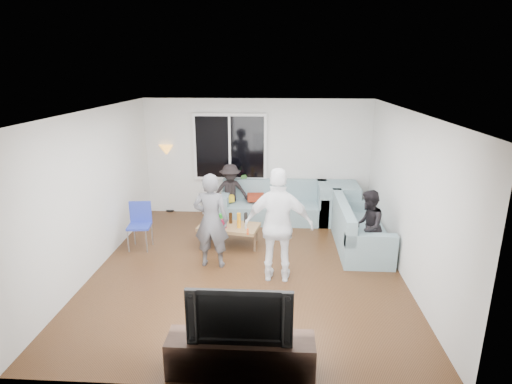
# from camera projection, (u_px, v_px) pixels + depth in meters

# --- Properties ---
(floor) EXTENTS (5.00, 5.50, 0.04)m
(floor) POSITION_uv_depth(u_px,v_px,m) (248.00, 268.00, 6.97)
(floor) COLOR #56351C
(floor) RESTS_ON ground
(ceiling) EXTENTS (5.00, 5.50, 0.04)m
(ceiling) POSITION_uv_depth(u_px,v_px,m) (247.00, 110.00, 6.21)
(ceiling) COLOR white
(ceiling) RESTS_ON ground
(wall_back) EXTENTS (5.00, 0.04, 2.60)m
(wall_back) POSITION_uv_depth(u_px,v_px,m) (257.00, 158.00, 9.24)
(wall_back) COLOR silver
(wall_back) RESTS_ON ground
(wall_front) EXTENTS (5.00, 0.04, 2.60)m
(wall_front) POSITION_uv_depth(u_px,v_px,m) (225.00, 278.00, 3.94)
(wall_front) COLOR silver
(wall_front) RESTS_ON ground
(wall_left) EXTENTS (0.04, 5.50, 2.60)m
(wall_left) POSITION_uv_depth(u_px,v_px,m) (93.00, 191.00, 6.73)
(wall_left) COLOR silver
(wall_left) RESTS_ON ground
(wall_right) EXTENTS (0.04, 5.50, 2.60)m
(wall_right) POSITION_uv_depth(u_px,v_px,m) (408.00, 196.00, 6.44)
(wall_right) COLOR silver
(wall_right) RESTS_ON ground
(window_frame) EXTENTS (1.62, 0.06, 1.47)m
(window_frame) POSITION_uv_depth(u_px,v_px,m) (230.00, 147.00, 9.12)
(window_frame) COLOR white
(window_frame) RESTS_ON wall_back
(window_glass) EXTENTS (1.50, 0.02, 1.35)m
(window_glass) POSITION_uv_depth(u_px,v_px,m) (230.00, 147.00, 9.08)
(window_glass) COLOR black
(window_glass) RESTS_ON window_frame
(window_mullion) EXTENTS (0.05, 0.03, 1.35)m
(window_mullion) POSITION_uv_depth(u_px,v_px,m) (230.00, 147.00, 9.07)
(window_mullion) COLOR white
(window_mullion) RESTS_ON window_frame
(radiator) EXTENTS (1.30, 0.12, 0.62)m
(radiator) POSITION_uv_depth(u_px,v_px,m) (231.00, 201.00, 9.44)
(radiator) COLOR silver
(radiator) RESTS_ON floor
(potted_plant) EXTENTS (0.22, 0.19, 0.34)m
(potted_plant) POSITION_uv_depth(u_px,v_px,m) (243.00, 181.00, 9.26)
(potted_plant) COLOR #3C702D
(potted_plant) RESTS_ON radiator
(vase) EXTENTS (0.22, 0.22, 0.19)m
(vase) POSITION_uv_depth(u_px,v_px,m) (227.00, 184.00, 9.30)
(vase) COLOR white
(vase) RESTS_ON radiator
(sofa_back_section) EXTENTS (2.30, 0.85, 0.85)m
(sofa_back_section) POSITION_uv_depth(u_px,v_px,m) (274.00, 202.00, 8.99)
(sofa_back_section) COLOR gray
(sofa_back_section) RESTS_ON floor
(sofa_right_section) EXTENTS (2.00, 0.85, 0.85)m
(sofa_right_section) POSITION_uv_depth(u_px,v_px,m) (361.00, 225.00, 7.65)
(sofa_right_section) COLOR gray
(sofa_right_section) RESTS_ON floor
(sofa_corner) EXTENTS (0.85, 0.85, 0.85)m
(sofa_corner) POSITION_uv_depth(u_px,v_px,m) (337.00, 203.00, 8.91)
(sofa_corner) COLOR gray
(sofa_corner) RESTS_ON floor
(cushion_yellow) EXTENTS (0.47, 0.44, 0.14)m
(cushion_yellow) POSITION_uv_depth(u_px,v_px,m) (224.00, 198.00, 9.00)
(cushion_yellow) COLOR gold
(cushion_yellow) RESTS_ON sofa_back_section
(cushion_red) EXTENTS (0.39, 0.33, 0.13)m
(cushion_red) POSITION_uv_depth(u_px,v_px,m) (256.00, 197.00, 9.04)
(cushion_red) COLOR maroon
(cushion_red) RESTS_ON sofa_back_section
(coffee_table) EXTENTS (1.19, 0.78, 0.40)m
(coffee_table) POSITION_uv_depth(u_px,v_px,m) (229.00, 235.00, 7.78)
(coffee_table) COLOR #9F7B4D
(coffee_table) RESTS_ON floor
(pitcher) EXTENTS (0.17, 0.17, 0.17)m
(pitcher) POSITION_uv_depth(u_px,v_px,m) (222.00, 223.00, 7.61)
(pitcher) COLOR maroon
(pitcher) RESTS_ON coffee_table
(side_chair) EXTENTS (0.44, 0.44, 0.86)m
(side_chair) POSITION_uv_depth(u_px,v_px,m) (139.00, 227.00, 7.59)
(side_chair) COLOR #2738AB
(side_chair) RESTS_ON floor
(floor_lamp) EXTENTS (0.32, 0.32, 1.56)m
(floor_lamp) POSITION_uv_depth(u_px,v_px,m) (168.00, 179.00, 9.50)
(floor_lamp) COLOR orange
(floor_lamp) RESTS_ON floor
(player_left) EXTENTS (0.61, 0.43, 1.61)m
(player_left) POSITION_uv_depth(u_px,v_px,m) (211.00, 221.00, 6.82)
(player_left) COLOR #525258
(player_left) RESTS_ON floor
(player_right) EXTENTS (1.08, 0.50, 1.81)m
(player_right) POSITION_uv_depth(u_px,v_px,m) (279.00, 226.00, 6.33)
(player_right) COLOR white
(player_right) RESTS_ON floor
(spectator_right) EXTENTS (0.63, 0.72, 1.27)m
(spectator_right) POSITION_uv_depth(u_px,v_px,m) (368.00, 227.00, 7.03)
(spectator_right) COLOR black
(spectator_right) RESTS_ON floor
(spectator_back) EXTENTS (0.89, 0.63, 1.25)m
(spectator_back) POSITION_uv_depth(u_px,v_px,m) (230.00, 192.00, 9.01)
(spectator_back) COLOR black
(spectator_back) RESTS_ON floor
(tv_console) EXTENTS (1.60, 0.40, 0.44)m
(tv_console) POSITION_uv_depth(u_px,v_px,m) (241.00, 355.00, 4.50)
(tv_console) COLOR #37251B
(tv_console) RESTS_ON floor
(television) EXTENTS (1.11, 0.15, 0.64)m
(television) POSITION_uv_depth(u_px,v_px,m) (240.00, 312.00, 4.34)
(television) COLOR black
(television) RESTS_ON tv_console
(bottle_b) EXTENTS (0.08, 0.08, 0.25)m
(bottle_b) POSITION_uv_depth(u_px,v_px,m) (221.00, 220.00, 7.62)
(bottle_b) COLOR green
(bottle_b) RESTS_ON coffee_table
(bottle_d) EXTENTS (0.07, 0.07, 0.28)m
(bottle_d) POSITION_uv_depth(u_px,v_px,m) (239.00, 220.00, 7.57)
(bottle_d) COLOR orange
(bottle_d) RESTS_ON coffee_table
(bottle_c) EXTENTS (0.07, 0.07, 0.20)m
(bottle_c) POSITION_uv_depth(u_px,v_px,m) (231.00, 218.00, 7.81)
(bottle_c) COLOR black
(bottle_c) RESTS_ON coffee_table
(bottle_a) EXTENTS (0.07, 0.07, 0.22)m
(bottle_a) POSITION_uv_depth(u_px,v_px,m) (215.00, 218.00, 7.77)
(bottle_a) COLOR orange
(bottle_a) RESTS_ON coffee_table
(bottle_e) EXTENTS (0.07, 0.07, 0.20)m
(bottle_e) POSITION_uv_depth(u_px,v_px,m) (246.00, 218.00, 7.84)
(bottle_e) COLOR black
(bottle_e) RESTS_ON coffee_table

